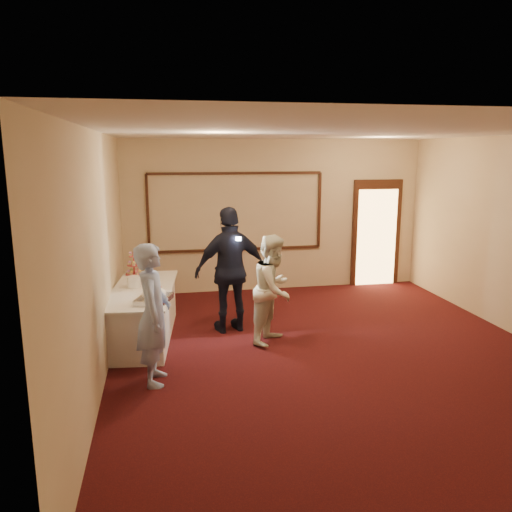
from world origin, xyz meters
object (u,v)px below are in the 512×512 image
(tart, at_px, (152,292))
(man, at_px, (153,314))
(pavlova_tray, at_px, (154,296))
(guest, at_px, (231,270))
(woman, at_px, (274,289))
(plate_stack_b, at_px, (152,278))
(cupcake_stand, at_px, (134,266))
(buffet_table, at_px, (144,313))
(plate_stack_a, at_px, (134,282))

(tart, distance_m, man, 1.20)
(pavlova_tray, relative_size, guest, 0.32)
(woman, bearing_deg, plate_stack_b, 102.93)
(woman, bearing_deg, cupcake_stand, 92.30)
(man, bearing_deg, pavlova_tray, 4.45)
(buffet_table, distance_m, plate_stack_a, 0.49)
(cupcake_stand, bearing_deg, plate_stack_b, -64.74)
(buffet_table, xyz_separation_m, cupcake_stand, (-0.16, 0.92, 0.53))
(pavlova_tray, distance_m, plate_stack_b, 1.01)
(tart, relative_size, guest, 0.13)
(cupcake_stand, height_order, man, man)
(pavlova_tray, xyz_separation_m, plate_stack_a, (-0.30, 0.81, -0.00))
(plate_stack_a, xyz_separation_m, man, (0.30, -1.61, 0.00))
(tart, bearing_deg, guest, 18.51)
(plate_stack_b, bearing_deg, guest, -9.98)
(buffet_table, relative_size, pavlova_tray, 3.70)
(cupcake_stand, relative_size, man, 0.24)
(plate_stack_a, height_order, tart, plate_stack_a)
(plate_stack_b, bearing_deg, man, -88.84)
(plate_stack_a, relative_size, woman, 0.13)
(plate_stack_b, height_order, woman, woman)
(cupcake_stand, bearing_deg, buffet_table, -80.26)
(buffet_table, xyz_separation_m, plate_stack_a, (-0.13, 0.09, 0.47))
(guest, bearing_deg, tart, 6.68)
(buffet_table, height_order, plate_stack_b, plate_stack_b)
(man, bearing_deg, plate_stack_a, 15.05)
(guest, bearing_deg, plate_stack_a, -12.08)
(buffet_table, height_order, tart, tart)
(buffet_table, xyz_separation_m, man, (0.18, -1.52, 0.47))
(plate_stack_b, bearing_deg, pavlova_tray, -88.00)
(plate_stack_b, bearing_deg, woman, -24.01)
(plate_stack_a, bearing_deg, man, -79.30)
(cupcake_stand, bearing_deg, woman, -34.64)
(pavlova_tray, distance_m, guest, 1.41)
(buffet_table, relative_size, man, 1.35)
(tart, bearing_deg, woman, -5.35)
(guest, bearing_deg, man, 42.35)
(man, bearing_deg, woman, -54.23)
(tart, distance_m, woman, 1.75)
(pavlova_tray, bearing_deg, tart, 95.61)
(tart, height_order, man, man)
(tart, bearing_deg, buffet_table, 112.96)
(woman, bearing_deg, man, 158.36)
(plate_stack_a, bearing_deg, guest, -0.24)
(woman, distance_m, guest, 0.80)
(buffet_table, distance_m, woman, 1.98)
(man, bearing_deg, plate_stack_b, 5.51)
(pavlova_tray, bearing_deg, man, -89.90)
(cupcake_stand, bearing_deg, tart, -76.68)
(cupcake_stand, distance_m, woman, 2.48)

